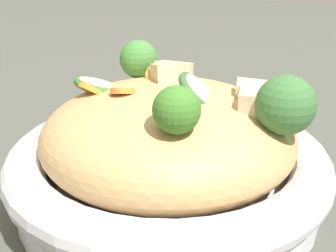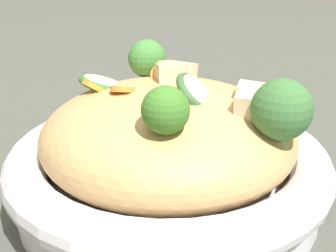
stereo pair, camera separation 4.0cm
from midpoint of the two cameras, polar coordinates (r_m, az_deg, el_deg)
The scene contains 7 objects.
ground_plane at distance 0.43m, azimuth 2.67°, elevation -9.30°, with size 3.00×3.00×0.00m, color #474A41.
serving_bowl at distance 0.42m, azimuth 2.75°, elevation -5.68°, with size 0.29×0.29×0.06m.
noodle_heap at distance 0.40m, azimuth 2.84°, elevation -1.21°, with size 0.22×0.22×0.09m.
broccoli_florets at distance 0.37m, azimuth 8.98°, elevation 3.98°, with size 0.22×0.16×0.06m.
carrot_coins at distance 0.41m, azimuth -2.25°, elevation 5.27°, with size 0.07×0.09×0.03m.
zucchini_slices at distance 0.40m, azimuth -0.32°, elevation 4.81°, with size 0.15×0.07×0.03m.
chicken_chunks at distance 0.39m, azimuth 9.47°, elevation 4.26°, with size 0.14×0.06×0.04m.
Camera 2 is at (-0.22, 0.30, 0.23)m, focal length 48.61 mm.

